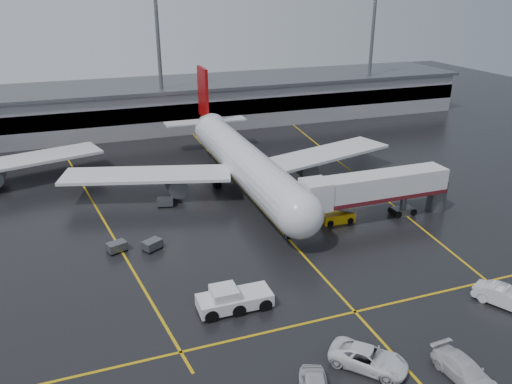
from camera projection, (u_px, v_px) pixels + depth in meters
name	position (u px, v px, depth m)	size (l,w,h in m)	color
ground	(266.00, 214.00, 63.62)	(220.00, 220.00, 0.00)	black
apron_line_centre	(266.00, 214.00, 63.62)	(0.25, 90.00, 0.02)	gold
apron_line_stop	(355.00, 312.00, 44.46)	(60.00, 0.25, 0.02)	gold
apron_line_left	(95.00, 205.00, 66.02)	(0.25, 70.00, 0.02)	gold
apron_line_right	(351.00, 172.00, 78.01)	(0.25, 70.00, 0.02)	gold
terminal	(182.00, 103.00, 103.73)	(122.00, 19.00, 8.60)	gray
light_mast_mid	(159.00, 57.00, 93.16)	(3.00, 1.20, 25.45)	#595B60
light_mast_right	(371.00, 47.00, 107.36)	(3.00, 1.20, 25.45)	#595B60
main_airliner	(241.00, 159.00, 70.48)	(48.80, 45.60, 14.10)	silver
jet_bridge	(376.00, 190.00, 60.66)	(19.90, 3.40, 6.05)	silver
pushback_tractor	(233.00, 300.00, 44.59)	(6.57, 2.84, 2.34)	silver
belt_loader	(338.00, 217.00, 61.24)	(4.01, 2.07, 2.48)	#D49E0B
service_van_a	(369.00, 358.00, 37.74)	(2.69, 5.82, 1.62)	white
service_van_b	(465.00, 371.00, 36.52)	(2.22, 5.46, 1.59)	silver
service_van_c	(506.00, 297.00, 45.01)	(1.89, 5.41, 1.78)	silver
baggage_cart_a	(152.00, 244.00, 54.76)	(2.38, 2.14, 1.12)	#595B60
baggage_cart_b	(117.00, 246.00, 54.32)	(2.33, 1.91, 1.12)	#595B60
baggage_cart_c	(165.00, 202.00, 65.58)	(2.25, 1.74, 1.12)	#595B60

